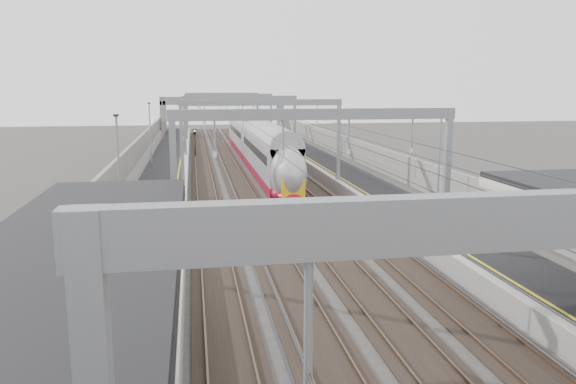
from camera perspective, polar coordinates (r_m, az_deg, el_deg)
name	(u,v)px	position (r m, az deg, el deg)	size (l,w,h in m)	color
platform_left	(163,185)	(48.21, -12.55, 0.74)	(4.00, 120.00, 1.00)	black
platform_right	(348,179)	(49.98, 6.09, 1.28)	(4.00, 120.00, 1.00)	black
tracks	(258,187)	(48.52, -3.05, 0.51)	(11.40, 140.00, 0.20)	black
overhead_line	(250,113)	(54.40, -3.93, 8.05)	(13.00, 140.00, 6.60)	gray
overbridge	(222,106)	(102.66, -6.67, 8.71)	(22.00, 2.20, 6.90)	slate
wall_left	(123,173)	(48.31, -16.39, 1.91)	(0.30, 120.00, 3.20)	slate
wall_right	(383,166)	(50.77, 9.60, 2.59)	(0.30, 120.00, 3.20)	slate
train	(257,147)	(62.18, -3.19, 4.63)	(2.70, 49.19, 4.27)	maroon
signal_green	(195,137)	(70.78, -9.45, 5.49)	(0.32, 0.32, 3.48)	black
signal_red_near	(265,138)	(68.68, -2.38, 5.47)	(0.32, 0.32, 3.48)	black
signal_red_far	(272,132)	(78.15, -1.64, 6.09)	(0.32, 0.32, 3.48)	black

